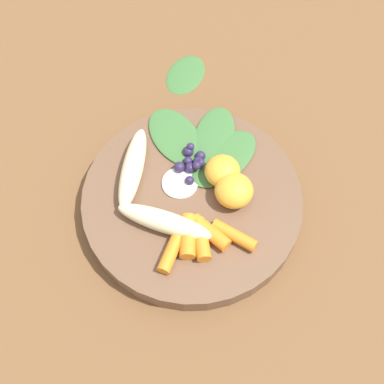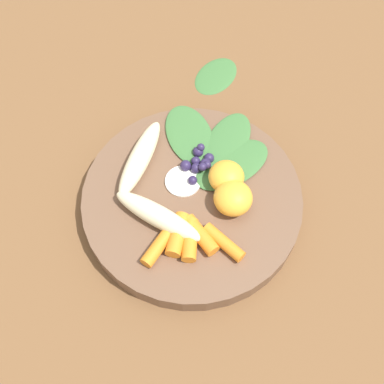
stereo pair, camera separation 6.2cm
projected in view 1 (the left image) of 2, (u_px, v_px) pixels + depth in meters
ground_plane at (192, 206)px, 0.65m from camera, size 2.40×2.40×0.00m
bowl at (192, 201)px, 0.64m from camera, size 0.28×0.28×0.03m
banana_peeled_left at (164, 222)px, 0.60m from camera, size 0.12×0.08×0.03m
banana_peeled_right at (133, 168)px, 0.63m from camera, size 0.10×0.11×0.03m
orange_segment_near at (222, 171)px, 0.63m from camera, size 0.04×0.04×0.03m
orange_segment_far at (234, 191)px, 0.61m from camera, size 0.05×0.05×0.04m
carrot_front at (173, 248)px, 0.58m from camera, size 0.04×0.06×0.02m
carrot_mid_left at (188, 236)px, 0.59m from camera, size 0.05×0.05×0.02m
carrot_mid_right at (201, 239)px, 0.59m from camera, size 0.05×0.04×0.02m
carrot_rear at (210, 232)px, 0.59m from camera, size 0.05×0.02×0.02m
carrot_small at (232, 237)px, 0.59m from camera, size 0.06×0.03×0.01m
blueberry_pile at (191, 162)px, 0.64m from camera, size 0.05×0.05×0.02m
coconut_shred_patch at (180, 183)px, 0.63m from camera, size 0.05×0.05×0.00m
kale_leaf_left at (224, 158)px, 0.65m from camera, size 0.07×0.11×0.00m
kale_leaf_right at (214, 139)px, 0.67m from camera, size 0.11×0.12×0.00m
kale_leaf_rear at (176, 136)px, 0.67m from camera, size 0.11×0.08×0.00m
kale_leaf_stray at (185, 74)px, 0.76m from camera, size 0.08×0.10×0.01m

